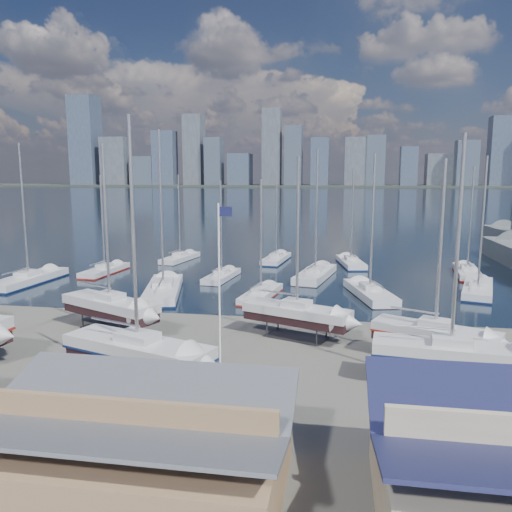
# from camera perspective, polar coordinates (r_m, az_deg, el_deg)

# --- Properties ---
(ground) EXTENTS (1400.00, 1400.00, 0.00)m
(ground) POSITION_cam_1_polar(r_m,az_deg,el_deg) (36.22, -3.77, -11.25)
(ground) COLOR #605E59
(ground) RESTS_ON ground
(water) EXTENTS (1400.00, 600.00, 0.40)m
(water) POSITION_cam_1_polar(r_m,az_deg,el_deg) (343.38, 8.13, 6.90)
(water) COLOR #182537
(water) RESTS_ON ground
(far_shore) EXTENTS (1400.00, 80.00, 2.20)m
(far_shore) POSITION_cam_1_polar(r_m,az_deg,el_deg) (603.21, 8.72, 7.92)
(far_shore) COLOR #2D332D
(far_shore) RESTS_ON ground
(skyline) EXTENTS (639.14, 43.80, 107.69)m
(skyline) POSITION_cam_1_polar(r_m,az_deg,el_deg) (597.60, 8.04, 11.57)
(skyline) COLOR #475166
(skyline) RESTS_ON far_shore
(shed_grey) EXTENTS (12.60, 8.40, 4.17)m
(shed_grey) POSITION_cam_1_polar(r_m,az_deg,el_deg) (21.47, -14.21, -20.28)
(shed_grey) COLOR #8C6B4C
(shed_grey) RESTS_ON ground
(sailboat_cradle_2) EXTENTS (9.47, 6.32, 15.18)m
(sailboat_cradle_2) POSITION_cam_1_polar(r_m,az_deg,el_deg) (42.83, -16.35, -5.53)
(sailboat_cradle_2) COLOR #2D2D33
(sailboat_cradle_2) RESTS_ON ground
(sailboat_cradle_3) EXTENTS (10.29, 5.85, 16.04)m
(sailboat_cradle_3) POSITION_cam_1_polar(r_m,az_deg,el_deg) (31.64, -13.35, -10.56)
(sailboat_cradle_3) COLOR #2D2D33
(sailboat_cradle_3) RESTS_ON ground
(sailboat_cradle_4) EXTENTS (8.82, 5.29, 14.08)m
(sailboat_cradle_4) POSITION_cam_1_polar(r_m,az_deg,el_deg) (39.36, 4.67, -6.56)
(sailboat_cradle_4) COLOR #2D2D33
(sailboat_cradle_4) RESTS_ON ground
(sailboat_cradle_5) EXTENTS (9.46, 3.59, 15.00)m
(sailboat_cradle_5) POSITION_cam_1_polar(r_m,az_deg,el_deg) (32.65, 21.37, -10.43)
(sailboat_cradle_5) COLOR #2D2D33
(sailboat_cradle_5) RESTS_ON ground
(sailboat_cradle_6) EXTENTS (8.60, 5.60, 13.72)m
(sailboat_cradle_6) POSITION_cam_1_polar(r_m,az_deg,el_deg) (36.37, 19.80, -8.45)
(sailboat_cradle_6) COLOR #2D2D33
(sailboat_cradle_6) RESTS_ON ground
(sailboat_moored_0) EXTENTS (3.92, 11.62, 17.10)m
(sailboat_moored_0) POSITION_cam_1_polar(r_m,az_deg,el_deg) (64.75, -24.53, -2.65)
(sailboat_moored_0) COLOR black
(sailboat_moored_0) RESTS_ON water
(sailboat_moored_1) EXTENTS (3.24, 9.10, 13.35)m
(sailboat_moored_1) POSITION_cam_1_polar(r_m,az_deg,el_deg) (67.93, -16.89, -1.70)
(sailboat_moored_1) COLOR black
(sailboat_moored_1) RESTS_ON water
(sailboat_moored_2) EXTENTS (3.91, 9.17, 13.41)m
(sailboat_moored_2) POSITION_cam_1_polar(r_m,az_deg,el_deg) (75.61, -8.67, -0.33)
(sailboat_moored_2) COLOR black
(sailboat_moored_2) RESTS_ON water
(sailboat_moored_3) EXTENTS (6.27, 12.58, 18.11)m
(sailboat_moored_3) POSITION_cam_1_polar(r_m,az_deg,el_deg) (54.37, -10.52, -4.09)
(sailboat_moored_3) COLOR black
(sailboat_moored_3) RESTS_ON water
(sailboat_moored_4) EXTENTS (3.25, 8.57, 12.63)m
(sailboat_moored_4) POSITION_cam_1_polar(r_m,az_deg,el_deg) (61.54, -3.95, -2.41)
(sailboat_moored_4) COLOR black
(sailboat_moored_4) RESTS_ON water
(sailboat_moored_5) EXTENTS (3.67, 9.55, 13.92)m
(sailboat_moored_5) POSITION_cam_1_polar(r_m,az_deg,el_deg) (73.96, 2.31, -0.45)
(sailboat_moored_5) COLOR black
(sailboat_moored_5) RESTS_ON water
(sailboat_moored_6) EXTENTS (3.76, 8.87, 12.85)m
(sailboat_moored_6) POSITION_cam_1_polar(r_m,az_deg,el_deg) (52.19, 0.56, -4.50)
(sailboat_moored_6) COLOR black
(sailboat_moored_6) RESTS_ON water
(sailboat_moored_7) EXTENTS (5.14, 11.35, 16.55)m
(sailboat_moored_7) POSITION_cam_1_polar(r_m,az_deg,el_deg) (62.36, 6.78, -2.30)
(sailboat_moored_7) COLOR black
(sailboat_moored_7) RESTS_ON water
(sailboat_moored_8) EXTENTS (4.32, 9.82, 14.19)m
(sailboat_moored_8) POSITION_cam_1_polar(r_m,az_deg,el_deg) (72.05, 10.78, -0.86)
(sailboat_moored_8) COLOR black
(sailboat_moored_8) RESTS_ON water
(sailboat_moored_9) EXTENTS (5.45, 10.72, 15.59)m
(sailboat_moored_9) POSITION_cam_1_polar(r_m,az_deg,el_deg) (53.88, 12.88, -4.28)
(sailboat_moored_9) COLOR black
(sailboat_moored_9) RESTS_ON water
(sailboat_moored_10) EXTENTS (5.59, 10.69, 15.39)m
(sailboat_moored_10) POSITION_cam_1_polar(r_m,az_deg,el_deg) (59.30, 24.01, -3.64)
(sailboat_moored_10) COLOR black
(sailboat_moored_10) RESTS_ON water
(sailboat_moored_11) EXTENTS (3.83, 9.94, 14.48)m
(sailboat_moored_11) POSITION_cam_1_polar(r_m,az_deg,el_deg) (69.19, 22.97, -1.84)
(sailboat_moored_11) COLOR black
(sailboat_moored_11) RESTS_ON water
(car_b) EXTENTS (4.96, 3.32, 1.55)m
(car_b) POSITION_cam_1_polar(r_m,az_deg,el_deg) (28.84, -15.67, -15.43)
(car_b) COLOR gray
(car_b) RESTS_ON ground
(car_c) EXTENTS (3.27, 5.36, 1.39)m
(car_c) POSITION_cam_1_polar(r_m,az_deg,el_deg) (25.94, -10.66, -18.35)
(car_c) COLOR gray
(car_c) RESTS_ON ground
(car_d) EXTENTS (3.72, 5.40, 1.45)m
(car_d) POSITION_cam_1_polar(r_m,az_deg,el_deg) (25.70, 21.81, -19.08)
(car_d) COLOR gray
(car_d) RESTS_ON ground
(flagpole) EXTENTS (0.97, 0.12, 10.87)m
(flagpole) POSITION_cam_1_polar(r_m,az_deg,el_deg) (33.12, -4.11, -2.05)
(flagpole) COLOR white
(flagpole) RESTS_ON ground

